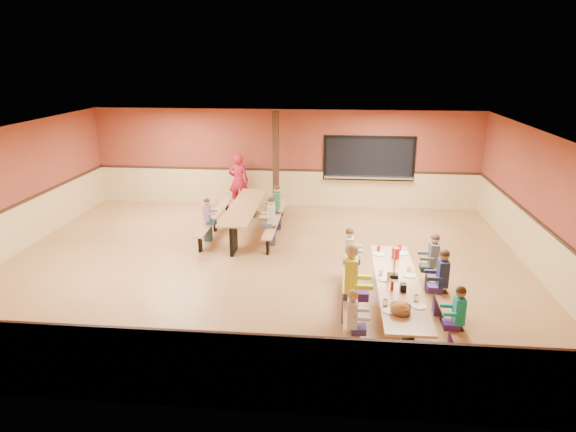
# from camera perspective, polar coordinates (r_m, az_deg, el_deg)

# --- Properties ---
(ground) EXTENTS (12.00, 12.00, 0.00)m
(ground) POSITION_cam_1_polar(r_m,az_deg,el_deg) (11.71, -2.91, -5.45)
(ground) COLOR olive
(ground) RESTS_ON ground
(room_envelope) EXTENTS (12.04, 10.04, 3.02)m
(room_envelope) POSITION_cam_1_polar(r_m,az_deg,el_deg) (11.46, -2.96, -2.26)
(room_envelope) COLOR brown
(room_envelope) RESTS_ON ground
(kitchen_pass_through) EXTENTS (2.78, 0.28, 1.38)m
(kitchen_pass_through) POSITION_cam_1_polar(r_m,az_deg,el_deg) (15.96, 8.98, 6.13)
(kitchen_pass_through) COLOR black
(kitchen_pass_through) RESTS_ON ground
(structural_post) EXTENTS (0.18, 0.18, 3.00)m
(structural_post) POSITION_cam_1_polar(r_m,az_deg,el_deg) (15.48, -1.36, 6.04)
(structural_post) COLOR #311C10
(structural_post) RESTS_ON ground
(cafeteria_table_main) EXTENTS (1.91, 3.70, 0.74)m
(cafeteria_table_main) POSITION_cam_1_polar(r_m,az_deg,el_deg) (9.35, 12.03, -8.40)
(cafeteria_table_main) COLOR #AE7745
(cafeteria_table_main) RESTS_ON ground
(cafeteria_table_second) EXTENTS (1.91, 3.70, 0.74)m
(cafeteria_table_second) POSITION_cam_1_polar(r_m,az_deg,el_deg) (13.74, -4.82, 0.33)
(cafeteria_table_second) COLOR #AE7745
(cafeteria_table_second) RESTS_ON ground
(seated_child_white_left) EXTENTS (0.34, 0.27, 1.14)m
(seated_child_white_left) POSITION_cam_1_polar(r_m,az_deg,el_deg) (8.13, 7.11, -11.92)
(seated_child_white_left) COLOR silver
(seated_child_white_left) RESTS_ON ground
(seated_adult_yellow) EXTENTS (0.48, 0.39, 1.44)m
(seated_adult_yellow) POSITION_cam_1_polar(r_m,az_deg,el_deg) (9.12, 6.98, -7.46)
(seated_adult_yellow) COLOR #F5FF28
(seated_adult_yellow) RESTS_ON ground
(seated_child_grey_left) EXTENTS (0.35, 0.29, 1.18)m
(seated_child_grey_left) POSITION_cam_1_polar(r_m,az_deg,el_deg) (10.67, 6.78, -4.46)
(seated_child_grey_left) COLOR #BBBBBB
(seated_child_grey_left) RESTS_ON ground
(seated_child_teal_right) EXTENTS (0.34, 0.28, 1.15)m
(seated_child_teal_right) POSITION_cam_1_polar(r_m,az_deg,el_deg) (8.59, 18.35, -11.03)
(seated_child_teal_right) COLOR teal
(seated_child_teal_right) RESTS_ON ground
(seated_child_navy_right) EXTENTS (0.38, 0.31, 1.24)m
(seated_child_navy_right) POSITION_cam_1_polar(r_m,az_deg,el_deg) (9.74, 16.73, -7.11)
(seated_child_navy_right) COLOR navy
(seated_child_navy_right) RESTS_ON ground
(seated_child_char_right) EXTENTS (0.37, 0.30, 1.21)m
(seated_child_char_right) POSITION_cam_1_polar(r_m,az_deg,el_deg) (10.59, 15.80, -5.11)
(seated_child_char_right) COLOR #494E52
(seated_child_char_right) RESTS_ON ground
(seated_child_purple_sec) EXTENTS (0.32, 0.26, 1.10)m
(seated_child_purple_sec) POSITION_cam_1_polar(r_m,az_deg,el_deg) (13.19, -8.94, -0.44)
(seated_child_purple_sec) COLOR #8D679C
(seated_child_purple_sec) RESTS_ON ground
(seated_child_green_sec) EXTENTS (0.37, 0.30, 1.20)m
(seated_child_green_sec) POSITION_cam_1_polar(r_m,az_deg,el_deg) (13.92, -1.24, 0.94)
(seated_child_green_sec) COLOR #2A6C4B
(seated_child_green_sec) RESTS_ON ground
(seated_child_tan_sec) EXTENTS (0.36, 0.30, 1.20)m
(seated_child_tan_sec) POSITION_cam_1_polar(r_m,az_deg,el_deg) (12.77, -1.87, -0.60)
(seated_child_tan_sec) COLOR #BCB399
(seated_child_tan_sec) RESTS_ON ground
(standing_woman) EXTENTS (0.66, 0.47, 1.69)m
(standing_woman) POSITION_cam_1_polar(r_m,az_deg,el_deg) (15.95, -5.51, 3.90)
(standing_woman) COLOR #A61328
(standing_woman) RESTS_ON ground
(punch_pitcher) EXTENTS (0.16, 0.16, 0.22)m
(punch_pitcher) POSITION_cam_1_polar(r_m,az_deg,el_deg) (10.26, 11.87, -4.05)
(punch_pitcher) COLOR #AD1817
(punch_pitcher) RESTS_ON cafeteria_table_main
(chip_bowl) EXTENTS (0.32, 0.32, 0.15)m
(chip_bowl) POSITION_cam_1_polar(r_m,az_deg,el_deg) (8.21, 12.39, -9.99)
(chip_bowl) COLOR #FFA128
(chip_bowl) RESTS_ON cafeteria_table_main
(napkin_dispenser) EXTENTS (0.10, 0.14, 0.13)m
(napkin_dispenser) POSITION_cam_1_polar(r_m,az_deg,el_deg) (8.93, 12.66, -7.75)
(napkin_dispenser) COLOR black
(napkin_dispenser) RESTS_ON cafeteria_table_main
(condiment_mustard) EXTENTS (0.06, 0.06, 0.17)m
(condiment_mustard) POSITION_cam_1_polar(r_m,az_deg,el_deg) (9.26, 11.09, -6.58)
(condiment_mustard) COLOR yellow
(condiment_mustard) RESTS_ON cafeteria_table_main
(condiment_ketchup) EXTENTS (0.06, 0.06, 0.17)m
(condiment_ketchup) POSITION_cam_1_polar(r_m,az_deg,el_deg) (8.91, 11.49, -7.59)
(condiment_ketchup) COLOR #B2140F
(condiment_ketchup) RESTS_ON cafeteria_table_main
(table_paddle) EXTENTS (0.16, 0.16, 0.56)m
(table_paddle) POSITION_cam_1_polar(r_m,az_deg,el_deg) (9.39, 11.68, -5.91)
(table_paddle) COLOR black
(table_paddle) RESTS_ON cafeteria_table_main
(place_settings) EXTENTS (0.65, 3.30, 0.11)m
(place_settings) POSITION_cam_1_polar(r_m,az_deg,el_deg) (9.24, 12.14, -6.89)
(place_settings) COLOR beige
(place_settings) RESTS_ON cafeteria_table_main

